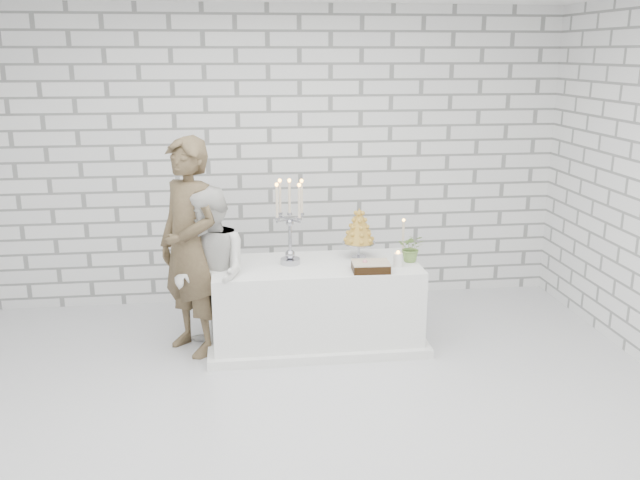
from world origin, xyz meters
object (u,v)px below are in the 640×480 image
Objects in this scene: groom at (189,247)px; croquembouche at (359,233)px; bride at (211,274)px; cake_table at (316,304)px; candelabra at (290,222)px.

groom is 1.50m from croquembouche.
groom is at bearing -150.15° from bride.
groom reaches higher than croquembouche.
croquembouche is at bearing 76.31° from bride.
croquembouche is at bearing 56.39° from groom.
croquembouche is (1.31, 0.27, 0.24)m from bride.
bride is 1.36m from croquembouche.
cake_table is 0.99m from bride.
bride is at bearing -168.27° from croquembouche.
cake_table is at bearing -7.98° from candelabra.
cake_table is 0.96× the size of groom.
cake_table is 0.79m from candelabra.
groom is 1.27× the size of bride.
bride is at bearing -172.15° from cake_table.
cake_table is at bearing 50.79° from groom.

